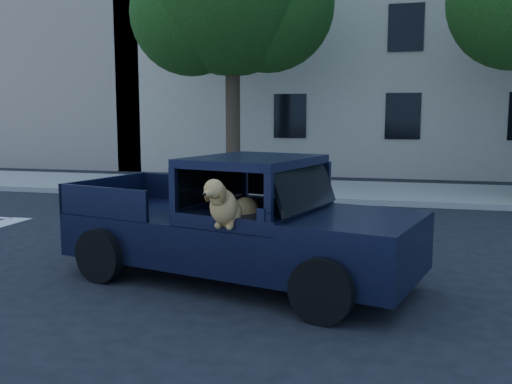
# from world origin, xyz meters

# --- Properties ---
(ground) EXTENTS (120.00, 120.00, 0.00)m
(ground) POSITION_xyz_m (0.00, 0.00, 0.00)
(ground) COLOR black
(ground) RESTS_ON ground
(far_sidewalk) EXTENTS (60.00, 4.00, 0.15)m
(far_sidewalk) POSITION_xyz_m (0.00, 9.20, 0.07)
(far_sidewalk) COLOR gray
(far_sidewalk) RESTS_ON ground
(lane_stripes) EXTENTS (21.60, 0.14, 0.01)m
(lane_stripes) POSITION_xyz_m (2.00, 3.40, 0.01)
(lane_stripes) COLOR silver
(lane_stripes) RESTS_ON ground
(building_main) EXTENTS (26.00, 6.00, 9.00)m
(building_main) POSITION_xyz_m (3.00, 16.50, 4.50)
(building_main) COLOR beige
(building_main) RESTS_ON ground
(building_left) EXTENTS (12.00, 6.00, 8.00)m
(building_left) POSITION_xyz_m (-15.00, 16.50, 4.00)
(building_left) COLOR tan
(building_left) RESTS_ON ground
(pickup_truck) EXTENTS (5.11, 3.03, 1.72)m
(pickup_truck) POSITION_xyz_m (-1.15, 0.16, 0.58)
(pickup_truck) COLOR black
(pickup_truck) RESTS_ON ground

